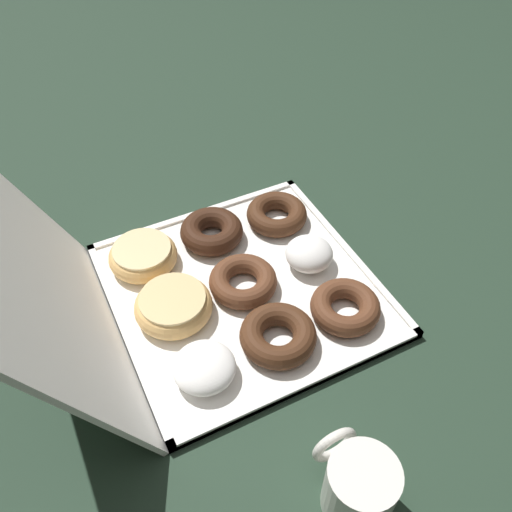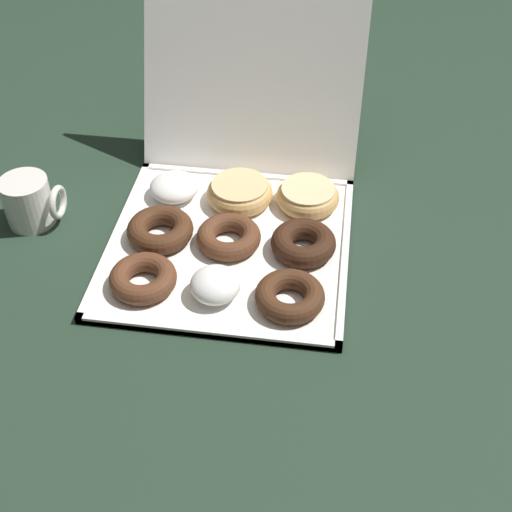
{
  "view_description": "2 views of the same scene",
  "coord_description": "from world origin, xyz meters",
  "px_view_note": "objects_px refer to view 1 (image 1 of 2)",
  "views": [
    {
      "loc": [
        -0.53,
        0.24,
        0.7
      ],
      "look_at": [
        0.02,
        -0.04,
        0.05
      ],
      "focal_mm": 38.36,
      "sensor_mm": 36.0,
      "label": 1
    },
    {
      "loc": [
        0.17,
        -0.87,
        0.81
      ],
      "look_at": [
        0.05,
        -0.05,
        0.03
      ],
      "focal_mm": 48.21,
      "sensor_mm": 36.0,
      "label": 2
    }
  ],
  "objects_px": {
    "glazed_ring_donut_7": "(174,307)",
    "glazed_ring_donut_8": "(143,255)",
    "coffee_mug": "(359,485)",
    "chocolate_cake_ring_donut_5": "(213,231)",
    "donut_box": "(243,290)",
    "chocolate_cake_ring_donut_2": "(277,214)",
    "chocolate_cake_ring_donut_3": "(281,334)",
    "chocolate_cake_ring_donut_0": "(345,307)",
    "chocolate_cake_ring_donut_4": "(244,281)",
    "powdered_filled_donut_1": "(309,254)",
    "powdered_filled_donut_6": "(204,367)"
  },
  "relations": [
    {
      "from": "donut_box",
      "to": "chocolate_cake_ring_donut_0",
      "type": "relative_size",
      "value": 3.76
    },
    {
      "from": "powdered_filled_donut_1",
      "to": "glazed_ring_donut_8",
      "type": "relative_size",
      "value": 0.7
    },
    {
      "from": "donut_box",
      "to": "glazed_ring_donut_8",
      "type": "relative_size",
      "value": 3.56
    },
    {
      "from": "donut_box",
      "to": "coffee_mug",
      "type": "bearing_deg",
      "value": 176.39
    },
    {
      "from": "chocolate_cake_ring_donut_3",
      "to": "glazed_ring_donut_8",
      "type": "xyz_separation_m",
      "value": [
        0.25,
        0.13,
        0.0
      ]
    },
    {
      "from": "glazed_ring_donut_7",
      "to": "coffee_mug",
      "type": "xyz_separation_m",
      "value": [
        -0.36,
        -0.1,
        0.02
      ]
    },
    {
      "from": "chocolate_cake_ring_donut_0",
      "to": "powdered_filled_donut_1",
      "type": "distance_m",
      "value": 0.12
    },
    {
      "from": "chocolate_cake_ring_donut_3",
      "to": "powdered_filled_donut_1",
      "type": "bearing_deg",
      "value": -44.48
    },
    {
      "from": "chocolate_cake_ring_donut_3",
      "to": "glazed_ring_donut_8",
      "type": "bearing_deg",
      "value": 28.34
    },
    {
      "from": "chocolate_cake_ring_donut_2",
      "to": "chocolate_cake_ring_donut_3",
      "type": "relative_size",
      "value": 0.96
    },
    {
      "from": "chocolate_cake_ring_donut_5",
      "to": "glazed_ring_donut_8",
      "type": "bearing_deg",
      "value": 91.65
    },
    {
      "from": "chocolate_cake_ring_donut_2",
      "to": "chocolate_cake_ring_donut_3",
      "type": "height_order",
      "value": "chocolate_cake_ring_donut_3"
    },
    {
      "from": "powdered_filled_donut_1",
      "to": "glazed_ring_donut_7",
      "type": "bearing_deg",
      "value": 91.19
    },
    {
      "from": "chocolate_cake_ring_donut_3",
      "to": "glazed_ring_donut_7",
      "type": "height_order",
      "value": "glazed_ring_donut_7"
    },
    {
      "from": "powdered_filled_donut_1",
      "to": "coffee_mug",
      "type": "relative_size",
      "value": 0.76
    },
    {
      "from": "chocolate_cake_ring_donut_4",
      "to": "glazed_ring_donut_7",
      "type": "bearing_deg",
      "value": 92.13
    },
    {
      "from": "donut_box",
      "to": "coffee_mug",
      "type": "relative_size",
      "value": 3.91
    },
    {
      "from": "chocolate_cake_ring_donut_0",
      "to": "chocolate_cake_ring_donut_4",
      "type": "distance_m",
      "value": 0.17
    },
    {
      "from": "coffee_mug",
      "to": "donut_box",
      "type": "bearing_deg",
      "value": -3.61
    },
    {
      "from": "donut_box",
      "to": "coffee_mug",
      "type": "distance_m",
      "value": 0.37
    },
    {
      "from": "chocolate_cake_ring_donut_4",
      "to": "chocolate_cake_ring_donut_5",
      "type": "bearing_deg",
      "value": 0.14
    },
    {
      "from": "glazed_ring_donut_8",
      "to": "powdered_filled_donut_1",
      "type": "bearing_deg",
      "value": -116.29
    },
    {
      "from": "donut_box",
      "to": "glazed_ring_donut_8",
      "type": "xyz_separation_m",
      "value": [
        0.13,
        0.13,
        0.02
      ]
    },
    {
      "from": "chocolate_cake_ring_donut_0",
      "to": "chocolate_cake_ring_donut_4",
      "type": "height_order",
      "value": "same"
    },
    {
      "from": "chocolate_cake_ring_donut_2",
      "to": "chocolate_cake_ring_donut_5",
      "type": "height_order",
      "value": "chocolate_cake_ring_donut_5"
    },
    {
      "from": "chocolate_cake_ring_donut_0",
      "to": "chocolate_cake_ring_donut_3",
      "type": "distance_m",
      "value": 0.12
    },
    {
      "from": "chocolate_cake_ring_donut_4",
      "to": "glazed_ring_donut_8",
      "type": "xyz_separation_m",
      "value": [
        0.13,
        0.13,
        0.0
      ]
    },
    {
      "from": "chocolate_cake_ring_donut_5",
      "to": "glazed_ring_donut_8",
      "type": "relative_size",
      "value": 0.96
    },
    {
      "from": "donut_box",
      "to": "chocolate_cake_ring_donut_4",
      "type": "distance_m",
      "value": 0.02
    },
    {
      "from": "powdered_filled_donut_1",
      "to": "glazed_ring_donut_7",
      "type": "xyz_separation_m",
      "value": [
        -0.01,
        0.24,
        -0.0
      ]
    },
    {
      "from": "chocolate_cake_ring_donut_0",
      "to": "chocolate_cake_ring_donut_4",
      "type": "bearing_deg",
      "value": 44.42
    },
    {
      "from": "chocolate_cake_ring_donut_2",
      "to": "chocolate_cake_ring_donut_5",
      "type": "distance_m",
      "value": 0.12
    },
    {
      "from": "chocolate_cake_ring_donut_0",
      "to": "chocolate_cake_ring_donut_3",
      "type": "bearing_deg",
      "value": 90.55
    },
    {
      "from": "chocolate_cake_ring_donut_5",
      "to": "glazed_ring_donut_8",
      "type": "height_order",
      "value": "same"
    },
    {
      "from": "chocolate_cake_ring_donut_2",
      "to": "donut_box",
      "type": "bearing_deg",
      "value": 133.46
    },
    {
      "from": "chocolate_cake_ring_donut_0",
      "to": "chocolate_cake_ring_donut_2",
      "type": "relative_size",
      "value": 0.99
    },
    {
      "from": "chocolate_cake_ring_donut_5",
      "to": "donut_box",
      "type": "bearing_deg",
      "value": 179.2
    },
    {
      "from": "chocolate_cake_ring_donut_4",
      "to": "powdered_filled_donut_6",
      "type": "xyz_separation_m",
      "value": [
        -0.12,
        0.12,
        0.0
      ]
    },
    {
      "from": "chocolate_cake_ring_donut_2",
      "to": "powdered_filled_donut_6",
      "type": "height_order",
      "value": "powdered_filled_donut_6"
    },
    {
      "from": "chocolate_cake_ring_donut_2",
      "to": "chocolate_cake_ring_donut_0",
      "type": "bearing_deg",
      "value": 178.52
    },
    {
      "from": "powdered_filled_donut_1",
      "to": "chocolate_cake_ring_donut_4",
      "type": "relative_size",
      "value": 0.72
    },
    {
      "from": "chocolate_cake_ring_donut_2",
      "to": "coffee_mug",
      "type": "distance_m",
      "value": 0.51
    },
    {
      "from": "chocolate_cake_ring_donut_4",
      "to": "powdered_filled_donut_6",
      "type": "bearing_deg",
      "value": 135.36
    },
    {
      "from": "donut_box",
      "to": "chocolate_cake_ring_donut_4",
      "type": "xyz_separation_m",
      "value": [
        0.0,
        -0.0,
        0.02
      ]
    },
    {
      "from": "chocolate_cake_ring_donut_2",
      "to": "chocolate_cake_ring_donut_4",
      "type": "xyz_separation_m",
      "value": [
        -0.12,
        0.12,
        -0.0
      ]
    },
    {
      "from": "chocolate_cake_ring_donut_4",
      "to": "glazed_ring_donut_7",
      "type": "relative_size",
      "value": 0.91
    },
    {
      "from": "chocolate_cake_ring_donut_0",
      "to": "glazed_ring_donut_7",
      "type": "bearing_deg",
      "value": 64.31
    },
    {
      "from": "chocolate_cake_ring_donut_0",
      "to": "coffee_mug",
      "type": "bearing_deg",
      "value": 149.7
    },
    {
      "from": "chocolate_cake_ring_donut_0",
      "to": "chocolate_cake_ring_donut_3",
      "type": "height_order",
      "value": "chocolate_cake_ring_donut_3"
    },
    {
      "from": "glazed_ring_donut_7",
      "to": "glazed_ring_donut_8",
      "type": "xyz_separation_m",
      "value": [
        0.13,
        0.01,
        -0.0
      ]
    }
  ]
}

